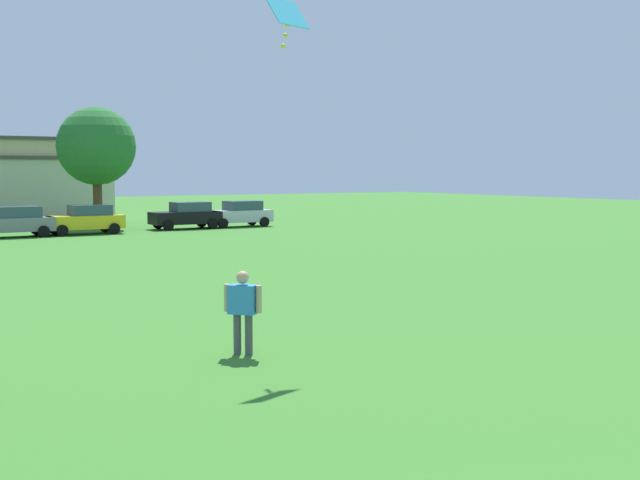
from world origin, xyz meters
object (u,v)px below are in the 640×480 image
object	(u,v)px
adult_bystander	(243,305)
parked_car_silver_5	(239,214)
kite	(287,17)
parked_car_yellow_3	(86,219)
parked_car_gray_2	(14,222)
parked_car_black_4	(187,215)
tree_far_right	(96,147)

from	to	relation	value
adult_bystander	parked_car_silver_5	size ratio (longest dim) A/B	0.39
kite	parked_car_yellow_3	xyz separation A→B (m)	(4.17, 31.44, -5.92)
parked_car_gray_2	parked_car_black_4	world-z (taller)	same
kite	parked_car_yellow_3	world-z (taller)	kite
kite	parked_car_yellow_3	distance (m)	32.26
adult_bystander	parked_car_gray_2	size ratio (longest dim) A/B	0.39
kite	parked_car_yellow_3	bearing A→B (deg)	82.45
parked_car_gray_2	tree_far_right	bearing A→B (deg)	-142.94
adult_bystander	tree_far_right	bearing A→B (deg)	126.49
parked_car_yellow_3	parked_car_black_4	bearing A→B (deg)	-171.38
kite	parked_car_silver_5	world-z (taller)	kite
kite	tree_far_right	world-z (taller)	tree_far_right
adult_bystander	kite	size ratio (longest dim) A/B	1.57
parked_car_yellow_3	parked_car_black_4	world-z (taller)	same
parked_car_black_4	kite	bearing A→B (deg)	71.71
parked_car_gray_2	kite	bearing A→B (deg)	89.59
kite	parked_car_gray_2	distance (m)	31.87
parked_car_black_4	tree_far_right	size ratio (longest dim) A/B	0.56
parked_car_yellow_3	parked_car_black_4	distance (m)	6.63
parked_car_black_4	tree_far_right	bearing A→B (deg)	-35.71
parked_car_gray_2	parked_car_black_4	bearing A→B (deg)	-173.93
parked_car_gray_2	parked_car_silver_5	size ratio (longest dim) A/B	1.00
adult_bystander	parked_car_black_4	distance (m)	35.21
adult_bystander	parked_car_gray_2	xyz separation A→B (m)	(1.59, 31.95, -0.13)
adult_bystander	parked_car_black_4	xyz separation A→B (m)	(12.09, 33.07, -0.13)
parked_car_black_4	parked_car_silver_5	bearing A→B (deg)	-179.43
parked_car_black_4	tree_far_right	world-z (taller)	tree_far_right
parked_car_gray_2	adult_bystander	bearing A→B (deg)	87.15
parked_car_black_4	parked_car_gray_2	bearing A→B (deg)	6.07
tree_far_right	parked_car_silver_5	bearing A→B (deg)	-21.67
parked_car_silver_5	kite	bearing A→B (deg)	66.13
parked_car_silver_5	parked_car_black_4	bearing A→B (deg)	0.57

